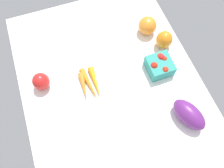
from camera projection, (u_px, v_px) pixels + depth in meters
tablecloth at (112, 87)px, 99.28cm from camera, size 104.00×76.00×2.00cm
berry_basket at (160, 65)px, 98.84cm from camera, size 10.44×10.44×7.15cm
heirloom_tomato_orange at (147, 26)px, 106.75cm from camera, size 8.56×8.56×8.56cm
bell_pepper_orange at (164, 40)px, 103.16cm from camera, size 8.69×8.69×8.88cm
carrot_bunch at (90, 85)px, 97.09cm from camera, size 16.90×8.81×2.82cm
eggplant at (189, 115)px, 88.84cm from camera, size 16.72×12.75×7.99cm
bell_pepper_red at (41, 81)px, 94.81cm from camera, size 10.04×10.04×8.09cm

